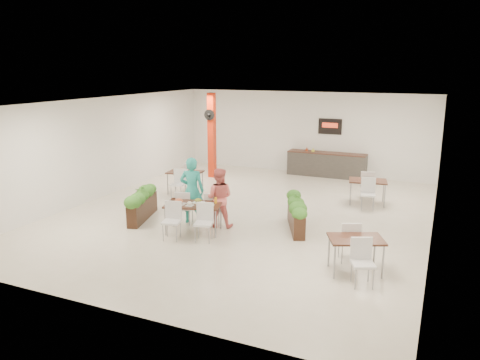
# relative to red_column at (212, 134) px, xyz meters

# --- Properties ---
(ground) EXTENTS (12.00, 12.00, 0.00)m
(ground) POSITION_rel_red_column_xyz_m (3.00, -3.79, -1.64)
(ground) COLOR beige
(ground) RESTS_ON ground
(room_shell) EXTENTS (10.10, 12.10, 3.22)m
(room_shell) POSITION_rel_red_column_xyz_m (3.00, -3.79, 0.36)
(room_shell) COLOR white
(room_shell) RESTS_ON ground
(red_column) EXTENTS (0.40, 0.41, 3.20)m
(red_column) POSITION_rel_red_column_xyz_m (0.00, 0.00, 0.00)
(red_column) COLOR red
(red_column) RESTS_ON ground
(service_counter) EXTENTS (3.00, 0.64, 2.20)m
(service_counter) POSITION_rel_red_column_xyz_m (4.00, 1.86, -1.15)
(service_counter) COLOR #302D2A
(service_counter) RESTS_ON ground
(main_table) EXTENTS (1.60, 1.88, 0.92)m
(main_table) POSITION_rel_red_column_xyz_m (2.39, -5.72, -1.01)
(main_table) COLOR black
(main_table) RESTS_ON ground
(diner_man) EXTENTS (0.75, 0.59, 1.81)m
(diner_man) POSITION_rel_red_column_xyz_m (2.00, -5.06, -0.74)
(diner_man) COLOR teal
(diner_man) RESTS_ON ground
(diner_woman) EXTENTS (0.90, 0.78, 1.58)m
(diner_woman) POSITION_rel_red_column_xyz_m (2.80, -5.06, -0.85)
(diner_woman) COLOR #EE6E69
(diner_woman) RESTS_ON ground
(planter_left) EXTENTS (0.80, 1.78, 0.95)m
(planter_left) POSITION_rel_red_column_xyz_m (0.57, -5.36, -1.14)
(planter_left) COLOR black
(planter_left) RESTS_ON ground
(planter_right) EXTENTS (0.97, 1.73, 0.96)m
(planter_right) POSITION_rel_red_column_xyz_m (4.73, -4.46, -1.15)
(planter_right) COLOR black
(planter_right) RESTS_ON ground
(side_table_a) EXTENTS (1.20, 1.66, 0.92)m
(side_table_a) POSITION_rel_red_column_xyz_m (0.28, -2.52, -1.02)
(side_table_a) COLOR black
(side_table_a) RESTS_ON ground
(side_table_b) EXTENTS (1.24, 1.67, 0.92)m
(side_table_b) POSITION_rel_red_column_xyz_m (6.05, -1.32, -1.02)
(side_table_b) COLOR black
(side_table_b) RESTS_ON ground
(side_table_c) EXTENTS (1.28, 1.65, 0.92)m
(side_table_c) POSITION_rel_red_column_xyz_m (6.63, -6.51, -1.03)
(side_table_c) COLOR black
(side_table_c) RESTS_ON ground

